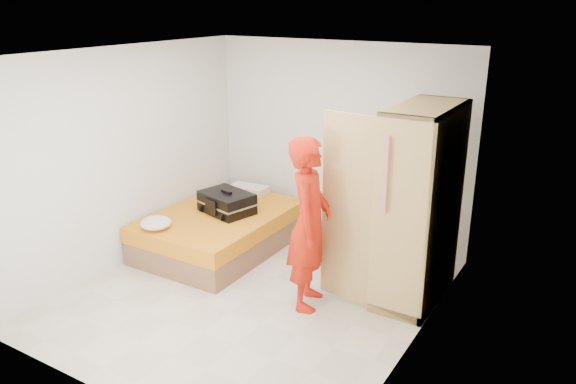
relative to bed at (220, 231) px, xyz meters
The scene contains 7 objects.
room 1.67m from the bed, 35.96° to the right, with size 4.00×4.02×2.60m.
bed is the anchor object (origin of this frame).
wardrobe 2.61m from the bed, ahead, with size 1.17×1.20×2.10m.
person 1.88m from the bed, 20.45° to the right, with size 0.67×0.44×1.83m, color red.
suitcase 0.39m from the bed, 42.73° to the left, with size 0.78×0.65×0.29m.
round_cushion 0.92m from the bed, 111.93° to the right, with size 0.37×0.37×0.14m, color silver.
pillow 0.91m from the bed, 99.00° to the left, with size 0.53×0.27×0.10m, color silver.
Camera 1 is at (3.16, -4.50, 3.09)m, focal length 35.00 mm.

